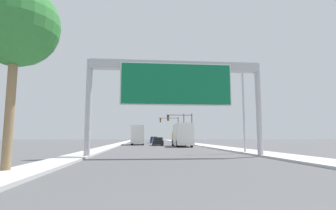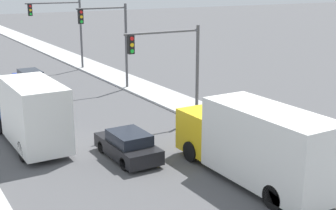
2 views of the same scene
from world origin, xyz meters
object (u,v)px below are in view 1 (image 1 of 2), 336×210
traffic_light_near_intersection (183,123)px  street_lamp_right (241,102)px  traffic_light_mid_block (179,124)px  car_far_left (154,140)px  truck_box_secondary (182,135)px  car_mid_left (158,142)px  traffic_light_far_intersection (172,125)px  palm_tree_foreground (16,26)px  sign_gantry (176,82)px  truck_box_primary (138,135)px

traffic_light_near_intersection → street_lamp_right: 25.98m
traffic_light_mid_block → car_far_left: bearing=143.9°
truck_box_secondary → street_lamp_right: street_lamp_right is taller
car_mid_left → traffic_light_far_intersection: bearing=77.9°
street_lamp_right → traffic_light_mid_block: bearing=91.7°
traffic_light_near_intersection → street_lamp_right: street_lamp_right is taller
car_mid_left → palm_tree_foreground: size_ratio=0.51×
car_far_left → traffic_light_near_intersection: 15.29m
sign_gantry → traffic_light_mid_block: (5.53, 40.14, -1.12)m
car_far_left → palm_tree_foreground: size_ratio=0.58×
car_far_left → palm_tree_foreground: 52.92m
car_mid_left → traffic_light_near_intersection: (5.09, 3.88, 3.39)m
traffic_light_mid_block → traffic_light_near_intersection: bearing=-92.5°
car_far_left → truck_box_secondary: bearing=-81.4°
truck_box_secondary → traffic_light_far_intersection: 29.34m
car_mid_left → truck_box_primary: 5.70m
sign_gantry → traffic_light_mid_block: sign_gantry is taller
car_far_left → traffic_light_mid_block: size_ratio=0.70×
sign_gantry → palm_tree_foreground: size_ratio=1.63×
truck_box_primary → traffic_light_near_intersection: bearing=-3.2°
palm_tree_foreground → street_lamp_right: bearing=39.6°
palm_tree_foreground → truck_box_primary: bearing=83.3°
truck_box_primary → sign_gantry: bearing=-83.5°
car_far_left → traffic_light_near_intersection: bearing=-70.1°
truck_box_primary → traffic_light_mid_block: bearing=46.5°
traffic_light_far_intersection → traffic_light_near_intersection: bearing=-90.1°
truck_box_secondary → palm_tree_foreground: bearing=-111.7°
car_mid_left → street_lamp_right: street_lamp_right is taller
traffic_light_far_intersection → palm_tree_foreground: size_ratio=0.83×
traffic_light_near_intersection → palm_tree_foreground: bearing=-109.0°
truck_box_primary → traffic_light_far_intersection: traffic_light_far_intersection is taller
traffic_light_far_intersection → palm_tree_foreground: 59.47m
sign_gantry → truck_box_secondary: (3.50, 20.99, -3.87)m
sign_gantry → traffic_light_mid_block: size_ratio=1.97×
sign_gantry → street_lamp_right: (6.58, 4.22, -0.91)m
traffic_light_mid_block → street_lamp_right: size_ratio=0.85×
car_mid_left → traffic_light_mid_block: traffic_light_mid_block is taller
car_far_left → traffic_light_far_intersection: traffic_light_far_intersection is taller
sign_gantry → palm_tree_foreground: (-7.99, -7.84, 0.66)m
car_mid_left → palm_tree_foreground: 35.47m
truck_box_secondary → street_lamp_right: bearing=-79.6°
sign_gantry → car_mid_left: sign_gantry is taller
car_far_left → street_lamp_right: 40.69m
sign_gantry → truck_box_secondary: size_ratio=1.55×
car_mid_left → truck_box_primary: truck_box_primary is taller
car_mid_left → traffic_light_near_intersection: size_ratio=0.71×
truck_box_secondary → truck_box_primary: bearing=126.0°
street_lamp_right → car_mid_left: bearing=106.6°
car_far_left → car_mid_left: 17.91m
palm_tree_foreground → traffic_light_near_intersection: bearing=71.0°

